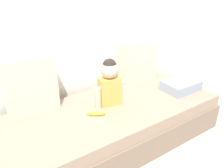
% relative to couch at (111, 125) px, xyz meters
% --- Properties ---
extents(ground_plane, '(12.00, 12.00, 0.00)m').
position_rel_couch_xyz_m(ground_plane, '(0.00, 0.00, -0.20)').
color(ground_plane, '#B2ADA3').
extents(back_wall, '(5.51, 0.10, 2.44)m').
position_rel_couch_xyz_m(back_wall, '(0.00, 0.59, 1.02)').
color(back_wall, white).
rests_on(back_wall, ground).
extents(couch, '(2.31, 0.92, 0.41)m').
position_rel_couch_xyz_m(couch, '(0.00, 0.00, 0.00)').
color(couch, '#826C5B').
rests_on(couch, ground).
extents(throw_pillow_left, '(0.46, 0.16, 0.53)m').
position_rel_couch_xyz_m(throw_pillow_left, '(-0.63, 0.36, 0.47)').
color(throw_pillow_left, beige).
rests_on(throw_pillow_left, couch).
extents(throw_pillow_right, '(0.47, 0.16, 0.48)m').
position_rel_couch_xyz_m(throw_pillow_right, '(0.63, 0.36, 0.45)').
color(throw_pillow_right, beige).
rests_on(throw_pillow_right, couch).
extents(toddler, '(0.32, 0.17, 0.48)m').
position_rel_couch_xyz_m(toddler, '(0.03, 0.07, 0.46)').
color(toddler, gold).
rests_on(toddler, couch).
extents(banana, '(0.17, 0.13, 0.04)m').
position_rel_couch_xyz_m(banana, '(-0.19, -0.04, 0.23)').
color(banana, yellow).
rests_on(banana, couch).
extents(folded_blanket, '(0.40, 0.28, 0.11)m').
position_rel_couch_xyz_m(folded_blanket, '(0.87, -0.12, 0.26)').
color(folded_blanket, '#8E9EB2').
rests_on(folded_blanket, couch).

